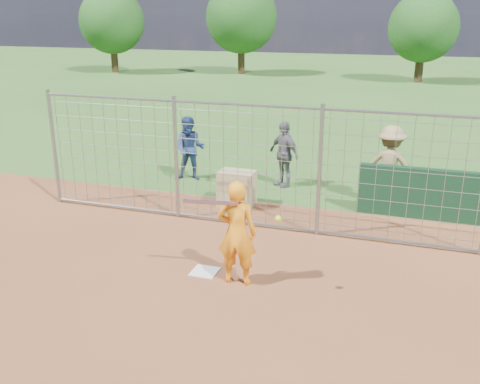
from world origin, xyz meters
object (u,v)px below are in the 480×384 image
(bystander_c, at_px, (390,166))
(bystander_b, at_px, (284,154))
(equipment_bin, at_px, (237,188))
(bystander_a, at_px, (190,149))
(batter, at_px, (237,233))

(bystander_c, bearing_deg, bystander_b, -8.84)
(equipment_bin, bearing_deg, bystander_a, 139.78)
(batter, xyz_separation_m, bystander_b, (-0.54, 5.24, -0.04))
(bystander_c, bearing_deg, batter, 70.75)
(batter, height_order, equipment_bin, batter)
(bystander_b, relative_size, equipment_bin, 2.07)
(batter, distance_m, bystander_c, 5.05)
(bystander_a, bearing_deg, batter, -70.84)
(batter, xyz_separation_m, equipment_bin, (-1.18, 3.49, -0.47))
(bystander_b, height_order, bystander_c, bystander_c)
(bystander_c, bearing_deg, equipment_bin, 23.93)
(batter, relative_size, equipment_bin, 2.18)
(batter, relative_size, bystander_a, 1.04)
(batter, height_order, bystander_b, batter)
(batter, bearing_deg, bystander_b, -89.50)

